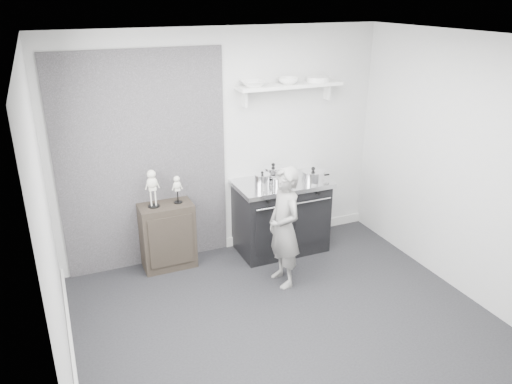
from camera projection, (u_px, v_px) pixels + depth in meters
ground at (289, 326)px, 4.88m from camera, size 4.00×4.00×0.00m
room_shell at (277, 164)px, 4.37m from camera, size 4.02×3.62×2.71m
wall_shelf at (290, 86)px, 5.86m from camera, size 1.30×0.26×0.24m
stove at (281, 215)px, 6.20m from camera, size 1.14×0.71×0.91m
side_cabinet at (168, 236)px, 5.82m from camera, size 0.61×0.35×0.79m
child at (284, 228)px, 5.37m from camera, size 0.35×0.51×1.36m
pot_front_left at (262, 180)px, 5.83m from camera, size 0.28×0.19×0.19m
pot_back_left at (273, 173)px, 6.06m from camera, size 0.34×0.26×0.21m
pot_front_right at (313, 176)px, 5.99m from camera, size 0.36×0.28×0.19m
pot_front_center at (280, 182)px, 5.83m from camera, size 0.26×0.17×0.15m
skeleton_full at (152, 186)px, 5.53m from camera, size 0.14×0.09×0.51m
skeleton_torso at (177, 188)px, 5.66m from camera, size 0.10×0.07×0.37m
bowl_large at (253, 83)px, 5.65m from camera, size 0.28×0.28×0.07m
bowl_small at (288, 81)px, 5.82m from camera, size 0.24×0.24×0.07m
plate_stack at (318, 79)px, 5.96m from camera, size 0.28×0.28×0.06m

